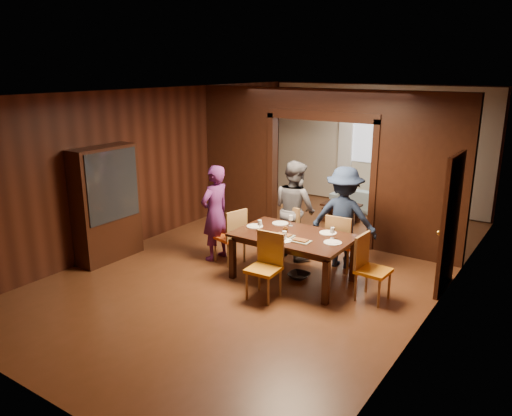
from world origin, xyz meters
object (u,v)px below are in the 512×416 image
Objects in this scene: dining_table at (293,257)px; coffee_table at (341,213)px; person_grey at (295,209)px; sofa at (372,201)px; hutch at (106,204)px; chair_near at (264,267)px; person_navy at (344,217)px; chair_right at (374,269)px; chair_far_l at (298,231)px; chair_far_r at (342,242)px; person_purple at (215,213)px; chair_left at (230,235)px.

dining_table is 2.26× the size of coffee_table.
dining_table is (0.50, -0.93, -0.49)m from person_grey.
sofa is 6.07m from hutch.
person_navy is at bearing 73.42° from chair_near.
sofa is at bearing 74.37° from coffee_table.
chair_right is at bearing 28.77° from chair_near.
person_grey is 0.87× the size of hutch.
chair_right is 1.97m from chair_far_l.
coffee_table is 5.01m from hutch.
person_purple is at bearing 16.81° from chair_far_r.
person_purple is 2.20m from person_navy.
chair_far_l is at bearing 133.59° from person_purple.
person_purple is at bearing 15.55° from person_navy.
person_navy is (1.98, 0.96, 0.02)m from person_purple.
chair_left is 1.00× the size of chair_far_r.
hutch reaches higher than person_navy.
person_grey reaches higher than sofa.
sofa is at bearing -69.97° from person_grey.
chair_far_l is 1.78m from chair_near.
chair_left is 1.91m from chair_far_r.
person_grey is at bearing 89.65° from sofa.
person_grey reaches higher than chair_right.
chair_far_l reaches higher than dining_table.
chair_near is (0.41, -1.74, 0.00)m from chair_far_l.
person_purple is at bearing -105.76° from coffee_table.
chair_near is (-0.48, -1.63, 0.00)m from chair_far_r.
person_purple is at bearing 179.03° from dining_table.
chair_far_r reaches higher than sofa.
person_purple is at bearing 93.49° from chair_right.
coffee_table is 0.82× the size of chair_far_l.
person_purple reaches higher than chair_far_r.
chair_left is (0.29, 0.02, -0.36)m from person_purple.
sofa is 1.94× the size of chair_far_r.
chair_near is at bearing 127.97° from person_grey.
coffee_table is (-0.16, 2.34, -0.67)m from person_grey.
person_purple reaches higher than chair_far_l.
chair_far_l is at bearing 66.29° from chair_right.
sofa is 1.94× the size of chair_far_l.
dining_table is 1.87× the size of chair_far_r.
hutch is at bearing -119.99° from coffee_table.
hutch reaches higher than chair_right.
dining_table is at bearing 57.24° from person_navy.
hutch reaches higher than sofa.
chair_left is at bearing 18.75° from person_navy.
chair_near is 3.16m from hutch.
person_navy is at bearing 133.59° from chair_left.
person_purple is at bearing -71.23° from chair_left.
person_grey is 0.96× the size of dining_table.
chair_far_l is at bearing 150.33° from chair_left.
person_navy is 1.77× the size of chair_left.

